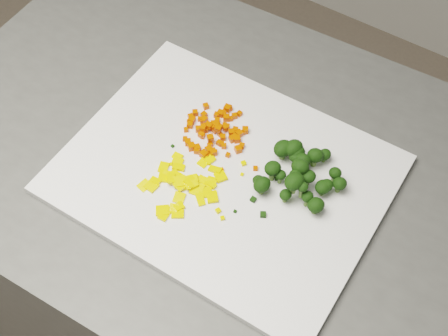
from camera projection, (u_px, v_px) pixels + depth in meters
The scene contains 158 objects.
counter_block at pixel (212, 271), 1.37m from camera, with size 0.96×0.67×0.90m, color #494947.
cutting_board at pixel (224, 174), 0.97m from camera, with size 0.48×0.37×0.01m, color white.
carrot_pile at pixel (215, 126), 0.99m from camera, with size 0.11×0.11×0.03m, color #D03802, non-canonical shape.
pepper_pile at pixel (184, 182), 0.94m from camera, with size 0.12×0.12×0.02m, color yellow, non-canonical shape.
broccoli_pile at pixel (302, 176), 0.92m from camera, with size 0.13×0.13×0.06m, color black, non-canonical shape.
carrot_cube_0 at pixel (210, 145), 0.99m from camera, with size 0.01×0.01×0.01m, color #D03802.
carrot_cube_1 at pixel (206, 129), 1.00m from camera, with size 0.01×0.01×0.01m, color #D03802.
carrot_cube_2 at pixel (204, 120), 1.01m from camera, with size 0.01×0.01×0.01m, color #D03802.
carrot_cube_3 at pixel (225, 125), 1.01m from camera, with size 0.01×0.01×0.01m, color #D03802.
carrot_cube_4 at pixel (237, 139), 0.99m from camera, with size 0.01×0.01×0.01m, color #D03802.
carrot_cube_5 at pixel (209, 150), 0.98m from camera, with size 0.01×0.01×0.01m, color #D03802.
carrot_cube_6 at pixel (203, 135), 1.00m from camera, with size 0.01×0.01×0.01m, color #D03802.
carrot_cube_7 at pixel (232, 139), 0.99m from camera, with size 0.01×0.01×0.01m, color #D03802.
carrot_cube_8 at pixel (223, 113), 1.02m from camera, with size 0.01×0.01×0.01m, color #D03802.
carrot_cube_9 at pixel (213, 127), 1.00m from camera, with size 0.01×0.01×0.01m, color #D03802.
carrot_cube_10 at pixel (215, 152), 0.98m from camera, with size 0.01×0.01×0.01m, color #D03802.
carrot_cube_11 at pixel (226, 118), 1.02m from camera, with size 0.01×0.01×0.01m, color #D03802.
carrot_cube_12 at pixel (217, 125), 1.01m from camera, with size 0.01×0.01×0.01m, color #D03802.
carrot_cube_13 at pixel (243, 132), 1.00m from camera, with size 0.01×0.01×0.01m, color #D03802.
carrot_cube_14 at pixel (218, 129), 0.99m from camera, with size 0.01×0.01×0.01m, color #D03802.
carrot_cube_15 at pixel (202, 121), 1.01m from camera, with size 0.01×0.01×0.01m, color #D03802.
carrot_cube_16 at pixel (190, 121), 1.01m from camera, with size 0.01×0.01×0.01m, color #D03802.
carrot_cube_17 at pixel (210, 138), 0.98m from camera, with size 0.01×0.01×0.01m, color #D03802.
carrot_cube_18 at pixel (219, 143), 0.99m from camera, with size 0.01×0.01×0.01m, color #D03802.
carrot_cube_19 at pixel (217, 129), 0.99m from camera, with size 0.01×0.01×0.01m, color #D03802.
carrot_cube_20 at pixel (193, 147), 0.98m from camera, with size 0.01×0.01×0.01m, color #D03802.
carrot_cube_21 at pixel (216, 125), 1.00m from camera, with size 0.01×0.01×0.01m, color #D03802.
carrot_cube_22 at pixel (188, 142), 0.99m from camera, with size 0.01×0.01×0.01m, color #D03802.
carrot_cube_23 at pixel (213, 124), 1.00m from camera, with size 0.01×0.01×0.01m, color #D03802.
carrot_cube_24 at pixel (186, 130), 1.00m from camera, with size 0.01×0.01×0.01m, color #D03802.
carrot_cube_25 at pixel (226, 118), 1.02m from camera, with size 0.01×0.01×0.01m, color #D03802.
carrot_cube_26 at pixel (235, 130), 1.00m from camera, with size 0.01×0.01×0.01m, color #D03802.
carrot_cube_27 at pixel (209, 126), 0.99m from camera, with size 0.01×0.01×0.01m, color #D03802.
carrot_cube_28 at pixel (217, 121), 1.01m from camera, with size 0.01×0.01×0.01m, color #D03802.
carrot_cube_29 at pixel (245, 130), 1.00m from camera, with size 0.01×0.01×0.01m, color #D03802.
carrot_cube_30 at pixel (191, 117), 1.02m from camera, with size 0.01×0.01×0.01m, color #D03802.
carrot_cube_31 at pixel (190, 125), 1.01m from camera, with size 0.01×0.01×0.01m, color #D03802.
carrot_cube_32 at pixel (218, 126), 1.01m from camera, with size 0.01×0.01×0.01m, color #D03802.
carrot_cube_33 at pixel (198, 129), 1.00m from camera, with size 0.01×0.01×0.01m, color #D03802.
carrot_cube_34 at pixel (208, 125), 1.00m from camera, with size 0.01×0.01×0.01m, color #D03802.
carrot_cube_35 at pixel (206, 127), 1.01m from camera, with size 0.01×0.01×0.01m, color #D03802.
carrot_cube_36 at pixel (202, 120), 1.01m from camera, with size 0.01×0.01×0.01m, color #D03802.
carrot_cube_37 at pixel (231, 132), 1.00m from camera, with size 0.01×0.01×0.01m, color #D03802.
carrot_cube_38 at pixel (222, 144), 0.99m from camera, with size 0.01×0.01×0.01m, color #D03802.
carrot_cube_39 at pixel (220, 113), 1.02m from camera, with size 0.01×0.01×0.01m, color #D03802.
carrot_cube_40 at pixel (185, 139), 0.99m from camera, with size 0.01×0.01×0.01m, color #D03802.
carrot_cube_41 at pixel (207, 155), 0.98m from camera, with size 0.01×0.01×0.01m, color #D03802.
carrot_cube_42 at pixel (224, 146), 0.98m from camera, with size 0.01×0.01×0.01m, color #D03802.
carrot_cube_43 at pixel (231, 119), 1.02m from camera, with size 0.01×0.01×0.01m, color #D03802.
carrot_cube_44 at pixel (195, 113), 1.02m from camera, with size 0.01×0.01×0.01m, color #D03802.
carrot_cube_45 at pixel (202, 136), 1.00m from camera, with size 0.01×0.01×0.01m, color #D03802.
carrot_cube_46 at pixel (239, 114), 1.02m from camera, with size 0.01×0.01×0.01m, color #D03802.
carrot_cube_47 at pixel (235, 138), 0.99m from camera, with size 0.01×0.01×0.01m, color #D03802.
carrot_cube_48 at pixel (197, 148), 0.98m from camera, with size 0.01×0.01×0.01m, color #D03802.
carrot_cube_49 at pixel (191, 147), 0.98m from camera, with size 0.01×0.01×0.01m, color #D03802.
carrot_cube_50 at pixel (192, 120), 1.01m from camera, with size 0.01×0.01×0.01m, color #D03802.
carrot_cube_51 at pixel (223, 137), 0.99m from camera, with size 0.01×0.01×0.01m, color #D03802.
carrot_cube_52 at pixel (242, 146), 0.98m from camera, with size 0.01×0.01×0.01m, color #D03802.
carrot_cube_53 at pixel (225, 128), 1.00m from camera, with size 0.01×0.01×0.01m, color #D03802.
carrot_cube_54 at pixel (239, 134), 1.00m from camera, with size 0.01×0.01×0.01m, color #D03802.
carrot_cube_55 at pixel (230, 108), 1.03m from camera, with size 0.01×0.01×0.01m, color #D03802.
carrot_cube_56 at pixel (197, 151), 0.98m from camera, with size 0.01×0.01×0.01m, color #D03802.
carrot_cube_57 at pixel (236, 132), 1.00m from camera, with size 0.01×0.01×0.01m, color #D03802.
carrot_cube_58 at pixel (204, 154), 0.97m from camera, with size 0.01×0.01×0.01m, color #D03802.
carrot_cube_59 at pixel (204, 115), 1.02m from camera, with size 0.01×0.01×0.01m, color #D03802.
carrot_cube_60 at pixel (238, 132), 1.00m from camera, with size 0.01×0.01×0.01m, color #D03802.
carrot_cube_61 at pixel (223, 114), 1.02m from camera, with size 0.01×0.01×0.01m, color #D03802.
carrot_cube_62 at pixel (227, 108), 1.03m from camera, with size 0.01×0.01×0.01m, color #D03802.
carrot_cube_63 at pixel (239, 149), 0.98m from camera, with size 0.01×0.01×0.01m, color #D03802.
carrot_cube_64 at pixel (213, 152), 0.98m from camera, with size 0.01×0.01×0.01m, color #D03802.
carrot_cube_65 at pixel (220, 134), 1.00m from camera, with size 0.01×0.01×0.01m, color #D03802.
carrot_cube_66 at pixel (203, 128), 1.00m from camera, with size 0.01×0.01×0.01m, color #D03802.
carrot_cube_67 at pixel (234, 116), 1.02m from camera, with size 0.01×0.01×0.01m, color #D03802.
carrot_cube_68 at pixel (201, 135), 1.00m from camera, with size 0.01×0.01×0.01m, color #D03802.
carrot_cube_69 at pixel (228, 155), 0.98m from camera, with size 0.01×0.01×0.01m, color #D03802.
carrot_cube_70 at pixel (215, 129), 1.00m from camera, with size 0.01×0.01×0.01m, color #D03802.
carrot_cube_71 at pixel (214, 126), 1.01m from camera, with size 0.01×0.01×0.01m, color #D03802.
carrot_cube_72 at pixel (217, 115), 1.02m from camera, with size 0.01×0.01×0.01m, color #D03802.
carrot_cube_73 at pixel (190, 145), 0.99m from camera, with size 0.01×0.01×0.01m, color #D03802.
carrot_cube_74 at pixel (226, 127), 1.00m from camera, with size 0.01×0.01×0.01m, color #D03802.
carrot_cube_75 at pixel (206, 106), 1.03m from camera, with size 0.01×0.01×0.01m, color #D03802.
carrot_cube_76 at pixel (238, 149), 0.98m from camera, with size 0.01×0.01×0.01m, color #D03802.
carrot_cube_77 at pixel (200, 119), 1.02m from camera, with size 0.01×0.01×0.01m, color #D03802.
pepper_chunk_0 at pixel (164, 215), 0.91m from camera, with size 0.01×0.02×0.00m, color yellow.
pepper_chunk_1 at pixel (155, 181), 0.95m from camera, with size 0.02×0.01×0.00m, color yellow.
pepper_chunk_2 at pixel (167, 176), 0.95m from camera, with size 0.01×0.01×0.00m, color yellow.
pepper_chunk_3 at pixel (177, 156), 0.98m from camera, with size 0.02×0.01×0.00m, color yellow.
pepper_chunk_4 at pixel (162, 210), 0.92m from camera, with size 0.02×0.02×0.00m, color yellow.
pepper_chunk_5 at pixel (205, 192), 0.94m from camera, with size 0.02×0.02×0.00m, color yellow.
pepper_chunk_6 at pixel (221, 177), 0.95m from camera, with size 0.02×0.02×0.00m, color yellow.
pepper_chunk_7 at pixel (184, 185), 0.94m from camera, with size 0.02×0.02×0.01m, color yellow.
pepper_chunk_8 at pixel (209, 159), 0.97m from camera, with size 0.02×0.02×0.00m, color yellow.
pepper_chunk_9 at pixel (178, 214), 0.92m from camera, with size 0.01×0.02×0.00m, color yellow.
pepper_chunk_10 at pixel (164, 167), 0.96m from camera, with size 0.02×0.01×0.01m, color yellow.
pepper_chunk_11 at pixel (204, 162), 0.97m from camera, with size 0.01×0.02×0.00m, color yellow.
pepper_chunk_12 at pixel (200, 200), 0.93m from camera, with size 0.02×0.01×0.00m, color yellow.
pepper_chunk_13 at pixel (203, 180), 0.95m from camera, with size 0.02×0.01×0.00m, color yellow.
pepper_chunk_14 at pixel (144, 185), 0.94m from camera, with size 0.02×0.02×0.00m, color yellow.
pepper_chunk_15 at pixel (164, 176), 0.95m from camera, with size 0.02×0.02×0.00m, color yellow.
pepper_chunk_16 at pixel (179, 207), 0.92m from camera, with size 0.01×0.01×0.00m, color yellow.
pepper_chunk_17 at pixel (180, 186), 0.94m from camera, with size 0.02×0.01×0.00m, color yellow.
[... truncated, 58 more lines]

